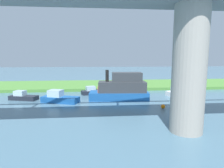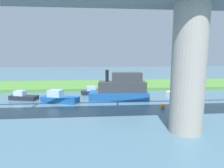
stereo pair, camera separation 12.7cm
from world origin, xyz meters
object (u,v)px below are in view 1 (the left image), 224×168
motorboat_red (23,97)px  houseboat_blue (59,98)px  mooring_post (100,85)px  motorboat_white (93,91)px  person_on_bank (128,83)px  marker_buoy (163,106)px  skiff_small (179,92)px  pontoon_yellow (121,89)px  bridge_pylon (189,70)px

motorboat_red → houseboat_blue: (-5.34, 1.90, 0.12)m
mooring_post → motorboat_white: 4.05m
person_on_bank → motorboat_white: bearing=27.8°
mooring_post → motorboat_white: mooring_post is taller
marker_buoy → skiff_small: bearing=-125.9°
person_on_bank → motorboat_white: (6.34, 3.34, -0.74)m
skiff_small → person_on_bank: bearing=-37.2°
pontoon_yellow → motorboat_red: pontoon_yellow is taller
skiff_small → marker_buoy: skiff_small is taller
bridge_pylon → skiff_small: 15.88m
skiff_small → marker_buoy: 9.03m
houseboat_blue → marker_buoy: 13.30m
houseboat_blue → person_on_bank: bearing=-141.6°
motorboat_red → marker_buoy: bearing=161.1°
person_on_bank → houseboat_blue: bearing=38.4°
mooring_post → pontoon_yellow: (-2.75, 8.10, 0.59)m
person_on_bank → pontoon_yellow: size_ratio=0.17×
motorboat_white → person_on_bank: bearing=-152.2°
bridge_pylon → motorboat_red: 22.07m
person_on_bank → motorboat_white: 7.21m
pontoon_yellow → houseboat_blue: size_ratio=1.62×
pontoon_yellow → motorboat_white: pontoon_yellow is taller
pontoon_yellow → houseboat_blue: bearing=6.2°
bridge_pylon → pontoon_yellow: bearing=-73.0°
pontoon_yellow → marker_buoy: size_ratio=16.77×
person_on_bank → motorboat_white: person_on_bank is taller
bridge_pylon → motorboat_white: bridge_pylon is taller
pontoon_yellow → marker_buoy: bearing=129.5°
person_on_bank → mooring_post: bearing=-5.5°
bridge_pylon → motorboat_white: 18.42m
houseboat_blue → mooring_post: bearing=-121.9°
marker_buoy → motorboat_red: bearing=-18.9°
motorboat_white → motorboat_red: bearing=18.6°
mooring_post → pontoon_yellow: bearing=108.7°
pontoon_yellow → skiff_small: pontoon_yellow is taller
bridge_pylon → houseboat_blue: 16.84m
mooring_post → marker_buoy: bearing=117.8°
bridge_pylon → houseboat_blue: bearing=-42.5°
mooring_post → houseboat_blue: bearing=58.1°
mooring_post → motorboat_red: mooring_post is taller
skiff_small → marker_buoy: (5.30, 7.31, -0.28)m
mooring_post → houseboat_blue: houseboat_blue is taller
bridge_pylon → mooring_post: bearing=-72.3°
skiff_small → pontoon_yellow: bearing=12.8°
person_on_bank → marker_buoy: (-1.86, 12.75, -0.95)m
motorboat_red → skiff_small: (-23.23, -1.17, 0.07)m
mooring_post → motorboat_white: bearing=72.5°
bridge_pylon → person_on_bank: size_ratio=7.09×
person_on_bank → skiff_small: bearing=142.8°
bridge_pylon → houseboat_blue: size_ratio=1.90×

